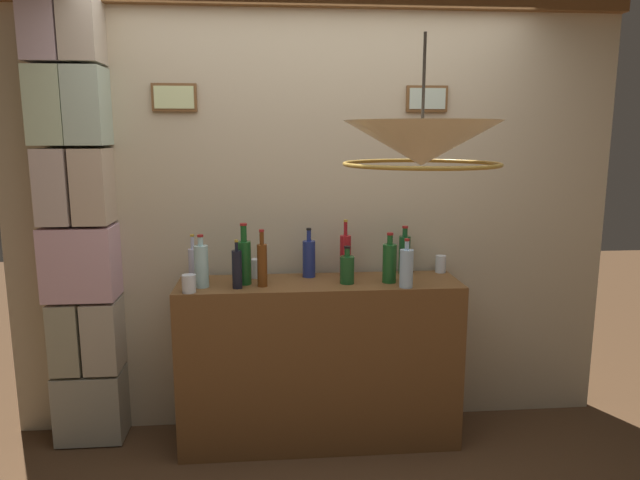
% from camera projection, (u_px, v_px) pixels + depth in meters
% --- Properties ---
extents(panelled_rear_partition, '(3.63, 0.15, 2.64)m').
position_uv_depth(panelled_rear_partition, '(315.00, 200.00, 3.47)').
color(panelled_rear_partition, '#BCAD8E').
rests_on(panelled_rear_partition, ground).
extents(stone_pillar, '(0.39, 0.31, 2.57)m').
position_uv_depth(stone_pillar, '(80.00, 224.00, 3.25)').
color(stone_pillar, gray).
rests_on(stone_pillar, ground).
extents(bar_shelf_unit, '(1.60, 0.42, 0.97)m').
position_uv_depth(bar_shelf_unit, '(319.00, 362.00, 3.36)').
color(bar_shelf_unit, brown).
rests_on(bar_shelf_unit, ground).
extents(liquor_bottle_bourbon, '(0.06, 0.06, 0.32)m').
position_uv_depth(liquor_bottle_bourbon, '(262.00, 264.00, 3.15)').
color(liquor_bottle_bourbon, brown).
rests_on(liquor_bottle_bourbon, bar_shelf_unit).
extents(liquor_bottle_mezcal, '(0.05, 0.05, 0.27)m').
position_uv_depth(liquor_bottle_mezcal, '(193.00, 263.00, 3.28)').
color(liquor_bottle_mezcal, '#B2B9D9').
rests_on(liquor_bottle_mezcal, bar_shelf_unit).
extents(liquor_bottle_brandy, '(0.08, 0.08, 0.28)m').
position_uv_depth(liquor_bottle_brandy, '(390.00, 262.00, 3.24)').
color(liquor_bottle_brandy, '#1B5523').
rests_on(liquor_bottle_brandy, bar_shelf_unit).
extents(liquor_bottle_rye, '(0.08, 0.08, 0.29)m').
position_uv_depth(liquor_bottle_rye, '(201.00, 265.00, 3.14)').
color(liquor_bottle_rye, '#A1CDCF').
rests_on(liquor_bottle_rye, bar_shelf_unit).
extents(liquor_bottle_vermouth, '(0.07, 0.07, 0.27)m').
position_uv_depth(liquor_bottle_vermouth, '(406.00, 268.00, 3.14)').
color(liquor_bottle_vermouth, '#A3C6E5').
rests_on(liquor_bottle_vermouth, bar_shelf_unit).
extents(liquor_bottle_tequila, '(0.07, 0.07, 0.29)m').
position_uv_depth(liquor_bottle_tequila, '(309.00, 258.00, 3.36)').
color(liquor_bottle_tequila, navy).
rests_on(liquor_bottle_tequila, bar_shelf_unit).
extents(liquor_bottle_port, '(0.05, 0.05, 0.27)m').
position_uv_depth(liquor_bottle_port, '(237.00, 269.00, 3.11)').
color(liquor_bottle_port, black).
rests_on(liquor_bottle_port, bar_shelf_unit).
extents(liquor_bottle_amaro, '(0.07, 0.07, 0.29)m').
position_uv_depth(liquor_bottle_amaro, '(404.00, 254.00, 3.44)').
color(liquor_bottle_amaro, '#194F26').
rests_on(liquor_bottle_amaro, bar_shelf_unit).
extents(liquor_bottle_vodka, '(0.08, 0.08, 0.34)m').
position_uv_depth(liquor_bottle_vodka, '(244.00, 261.00, 3.20)').
color(liquor_bottle_vodka, '#185421').
rests_on(liquor_bottle_vodka, bar_shelf_unit).
extents(liquor_bottle_scotch, '(0.07, 0.07, 0.33)m').
position_uv_depth(liquor_bottle_scotch, '(345.00, 255.00, 3.39)').
color(liquor_bottle_scotch, '#A61C22').
rests_on(liquor_bottle_scotch, bar_shelf_unit).
extents(liquor_bottle_gin, '(0.08, 0.08, 0.21)m').
position_uv_depth(liquor_bottle_gin, '(347.00, 269.00, 3.22)').
color(liquor_bottle_gin, '#1B5124').
rests_on(liquor_bottle_gin, bar_shelf_unit).
extents(glass_tumbler_rocks, '(0.07, 0.07, 0.11)m').
position_uv_depth(glass_tumbler_rocks, '(256.00, 268.00, 3.35)').
color(glass_tumbler_rocks, silver).
rests_on(glass_tumbler_rocks, bar_shelf_unit).
extents(glass_tumbler_highball, '(0.07, 0.07, 0.10)m').
position_uv_depth(glass_tumbler_highball, '(189.00, 284.00, 3.04)').
color(glass_tumbler_highball, silver).
rests_on(glass_tumbler_highball, bar_shelf_unit).
extents(glass_tumbler_shot, '(0.06, 0.06, 0.10)m').
position_uv_depth(glass_tumbler_shot, '(441.00, 264.00, 3.48)').
color(glass_tumbler_shot, silver).
rests_on(glass_tumbler_shot, bar_shelf_unit).
extents(pendant_lamp, '(0.61, 0.61, 0.49)m').
position_uv_depth(pendant_lamp, '(422.00, 145.00, 2.21)').
color(pendant_lamp, '#EFE5C6').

